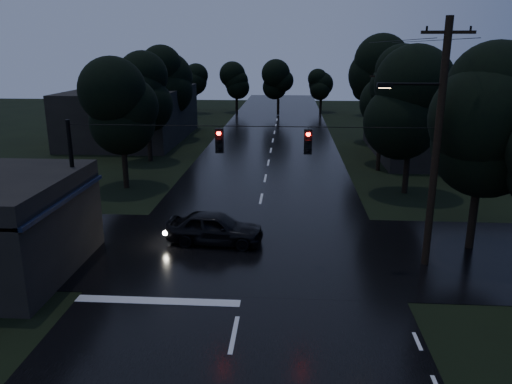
# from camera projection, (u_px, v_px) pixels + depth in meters

# --- Properties ---
(main_road) EXTENTS (12.00, 120.00, 0.02)m
(main_road) POSITION_uv_depth(u_px,v_px,m) (268.00, 163.00, 39.90)
(main_road) COLOR black
(main_road) RESTS_ON ground
(cross_street) EXTENTS (60.00, 9.00, 0.02)m
(cross_street) POSITION_uv_depth(u_px,v_px,m) (251.00, 250.00, 22.65)
(cross_street) COLOR black
(cross_street) RESTS_ON ground
(building_far_right) EXTENTS (10.00, 14.00, 4.40)m
(building_far_right) POSITION_uv_depth(u_px,v_px,m) (436.00, 130.00, 42.21)
(building_far_right) COLOR black
(building_far_right) RESTS_ON ground
(building_far_left) EXTENTS (10.00, 16.00, 5.00)m
(building_far_left) POSITION_uv_depth(u_px,v_px,m) (133.00, 114.00, 49.71)
(building_far_left) COLOR black
(building_far_left) RESTS_ON ground
(utility_pole_main) EXTENTS (3.50, 0.30, 10.00)m
(utility_pole_main) POSITION_uv_depth(u_px,v_px,m) (435.00, 142.00, 19.75)
(utility_pole_main) COLOR black
(utility_pole_main) RESTS_ON ground
(utility_pole_far) EXTENTS (2.00, 0.30, 7.50)m
(utility_pole_far) POSITION_uv_depth(u_px,v_px,m) (381.00, 119.00, 36.37)
(utility_pole_far) COLOR black
(utility_pole_far) RESTS_ON ground
(anchor_pole_left) EXTENTS (0.18, 0.18, 6.00)m
(anchor_pole_left) POSITION_uv_depth(u_px,v_px,m) (75.00, 190.00, 21.35)
(anchor_pole_left) COLOR black
(anchor_pole_left) RESTS_ON ground
(span_signals) EXTENTS (15.00, 0.37, 1.12)m
(span_signals) POSITION_uv_depth(u_px,v_px,m) (262.00, 140.00, 20.19)
(span_signals) COLOR black
(span_signals) RESTS_ON ground
(tree_corner_near) EXTENTS (4.48, 4.48, 9.44)m
(tree_corner_near) POSITION_uv_depth(u_px,v_px,m) (485.00, 117.00, 21.29)
(tree_corner_near) COLOR black
(tree_corner_near) RESTS_ON ground
(tree_left_a) EXTENTS (3.92, 3.92, 8.26)m
(tree_left_a) POSITION_uv_depth(u_px,v_px,m) (121.00, 107.00, 31.37)
(tree_left_a) COLOR black
(tree_left_a) RESTS_ON ground
(tree_left_b) EXTENTS (4.20, 4.20, 8.85)m
(tree_left_b) POSITION_uv_depth(u_px,v_px,m) (146.00, 91.00, 38.97)
(tree_left_b) COLOR black
(tree_left_b) RESTS_ON ground
(tree_left_c) EXTENTS (4.48, 4.48, 9.44)m
(tree_left_c) POSITION_uv_depth(u_px,v_px,m) (169.00, 79.00, 48.49)
(tree_left_c) COLOR black
(tree_left_c) RESTS_ON ground
(tree_right_a) EXTENTS (4.20, 4.20, 8.85)m
(tree_right_a) POSITION_uv_depth(u_px,v_px,m) (412.00, 103.00, 30.09)
(tree_right_a) COLOR black
(tree_right_a) RESTS_ON ground
(tree_right_b) EXTENTS (4.48, 4.48, 9.44)m
(tree_right_b) POSITION_uv_depth(u_px,v_px,m) (396.00, 87.00, 37.62)
(tree_right_b) COLOR black
(tree_right_b) RESTS_ON ground
(tree_right_c) EXTENTS (4.76, 4.76, 10.03)m
(tree_right_c) POSITION_uv_depth(u_px,v_px,m) (381.00, 75.00, 47.06)
(tree_right_c) COLOR black
(tree_right_c) RESTS_ON ground
(car) EXTENTS (4.65, 2.23, 1.53)m
(car) POSITION_uv_depth(u_px,v_px,m) (215.00, 228.00, 23.25)
(car) COLOR black
(car) RESTS_ON ground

